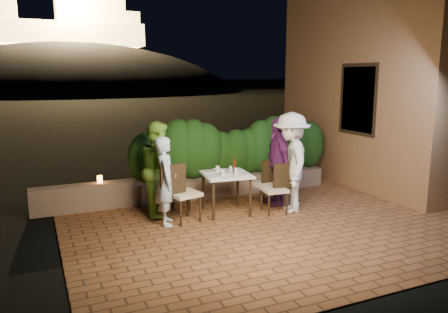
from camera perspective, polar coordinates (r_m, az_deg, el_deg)
ground at (r=7.55m, az=7.50°, el=-9.20°), size 400.00×400.00×0.00m
terrace_floor at (r=7.98m, az=5.60°, el=-8.48°), size 7.00×6.00×0.15m
building_wall at (r=10.89m, az=18.75°, el=9.94°), size 1.60×5.00×5.00m
window_pane at (r=10.01m, az=17.20°, el=7.14°), size 0.08×1.00×1.40m
window_frame at (r=10.01m, az=17.16°, el=7.14°), size 0.06×1.15×1.55m
planter at (r=9.52m, az=1.33°, el=-3.53°), size 4.20×0.55×0.40m
hedge at (r=9.36m, az=1.35°, el=0.92°), size 4.00×0.70×1.10m
parapet at (r=8.70m, az=-16.92°, el=-5.04°), size 2.20×0.30×0.50m
hill at (r=66.61m, az=-18.99°, el=4.47°), size 52.00×40.00×22.00m
fortress at (r=66.76m, az=-19.77°, el=16.93°), size 26.00×8.00×8.00m
dining_table at (r=8.08m, az=0.29°, el=-4.83°), size 0.93×0.93×0.75m
plate_nw at (r=7.69m, az=-1.28°, el=-2.70°), size 0.24×0.24×0.01m
plate_sw at (r=8.09m, az=-2.03°, el=-2.04°), size 0.21×0.21×0.01m
plate_ne at (r=7.87m, az=2.64°, el=-2.40°), size 0.22×0.22×0.01m
plate_se at (r=8.26m, az=1.49°, el=-1.76°), size 0.23×0.23×0.01m
plate_centre at (r=7.99m, az=0.29°, el=-2.19°), size 0.21×0.21×0.01m
plate_front at (r=7.74m, az=1.27°, el=-2.62°), size 0.22×0.22×0.01m
glass_nw at (r=7.82m, az=-0.17°, el=-2.08°), size 0.07×0.07×0.12m
glass_sw at (r=8.13m, az=-0.84°, el=-1.60°), size 0.07×0.07×0.11m
glass_ne at (r=7.94m, az=1.59°, el=-1.89°), size 0.07×0.07×0.12m
glass_se at (r=8.19m, az=0.86°, el=-1.57°), size 0.06×0.06×0.10m
beer_bottle at (r=8.08m, az=1.37°, el=-1.06°), size 0.06×0.06×0.28m
bowl at (r=8.22m, az=-0.85°, el=-1.73°), size 0.20×0.20×0.04m
chair_left_front at (r=7.63m, az=-5.22°, el=-4.68°), size 0.58×0.58×1.04m
chair_left_back at (r=8.12m, az=-5.78°, el=-4.42°), size 0.53×0.53×0.86m
chair_right_front at (r=8.13m, az=6.59°, el=-4.18°), size 0.48×0.48×0.93m
chair_right_back at (r=8.56m, az=5.07°, el=-3.51°), size 0.46×0.46×0.89m
diner_blue at (r=7.46m, az=-7.62°, el=-3.19°), size 0.48×0.62×1.52m
diner_green at (r=7.98m, az=-8.47°, el=-1.56°), size 0.79×0.94×1.72m
diner_white at (r=8.15m, az=8.73°, el=-0.80°), size 1.10×1.38×1.86m
diner_purple at (r=8.60m, az=7.02°, el=-0.61°), size 0.61×1.08×1.73m
parapet_lamp at (r=8.64m, az=-15.92°, el=-2.89°), size 0.10×0.10×0.14m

